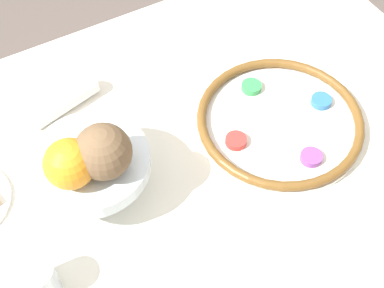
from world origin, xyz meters
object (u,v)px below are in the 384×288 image
at_px(coconut, 103,152).
at_px(cup_near, 39,280).
at_px(fruit_stand, 91,165).
at_px(seder_plate, 280,121).
at_px(napkin_roll, 64,101).
at_px(orange_fruit, 69,164).

height_order(coconut, cup_near, coconut).
bearing_deg(coconut, fruit_stand, -62.54).
bearing_deg(seder_plate, fruit_stand, -6.31).
xyz_separation_m(seder_plate, napkin_roll, (0.37, -0.27, 0.01)).
height_order(seder_plate, cup_near, cup_near).
bearing_deg(orange_fruit, seder_plate, 177.84).
xyz_separation_m(seder_plate, orange_fruit, (0.43, -0.02, 0.13)).
relative_size(coconut, cup_near, 1.29).
xyz_separation_m(orange_fruit, cup_near, (0.12, 0.11, -0.11)).
bearing_deg(napkin_roll, fruit_stand, 84.09).
relative_size(fruit_stand, cup_near, 2.83).
xyz_separation_m(seder_plate, cup_near, (0.55, 0.10, 0.02)).
relative_size(fruit_stand, napkin_roll, 1.34).
xyz_separation_m(coconut, napkin_roll, (-0.00, -0.26, -0.13)).
xyz_separation_m(fruit_stand, coconut, (-0.02, 0.04, 0.07)).
bearing_deg(cup_near, fruit_stand, -138.90).
relative_size(seder_plate, coconut, 3.51).
height_order(orange_fruit, coconut, coconut).
height_order(orange_fruit, napkin_roll, orange_fruit).
relative_size(orange_fruit, napkin_roll, 0.55).
bearing_deg(seder_plate, napkin_roll, -35.48).
bearing_deg(coconut, orange_fruit, -8.47).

